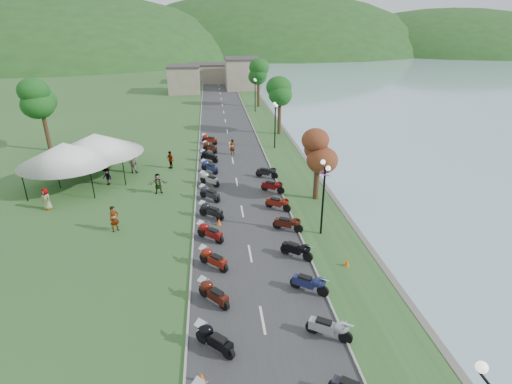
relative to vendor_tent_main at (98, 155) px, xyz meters
name	(u,v)px	position (x,y,z in m)	size (l,w,h in m)	color
road	(230,144)	(12.47, 8.85, -1.99)	(7.00, 120.00, 0.02)	#38383B
hills_backdrop	(212,51)	(12.47, 168.85, -2.00)	(360.00, 120.00, 76.00)	#285621
far_building	(209,75)	(10.47, 53.85, 0.50)	(18.00, 16.00, 5.00)	gray
moto_row_left	(212,245)	(10.15, -14.82, -1.45)	(2.60, 50.42, 1.10)	#331411
moto_row_right	(303,265)	(15.25, -17.56, -1.45)	(2.60, 32.74, 1.10)	#331411
vendor_tent_main	(98,155)	(0.00, 0.00, 0.00)	(5.49, 5.49, 4.00)	white
vendor_tent_side	(67,166)	(-1.82, -2.75, 0.00)	(5.17, 5.17, 4.00)	white
tree_lakeside	(318,161)	(18.56, -7.43, 1.18)	(2.29, 2.29, 6.35)	#1D5F1C
pedestrian_a	(116,231)	(3.63, -11.20, -2.00)	(0.67, 0.49, 1.84)	slate
pedestrian_b	(134,173)	(2.95, 0.42, -2.00)	(0.91, 0.50, 1.88)	slate
pedestrian_c	(108,185)	(1.21, -2.49, -2.00)	(0.99, 0.41, 1.53)	slate
traffic_cone_near	(201,377)	(9.60, -24.43, -1.75)	(0.32, 0.32, 0.50)	#F2590C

